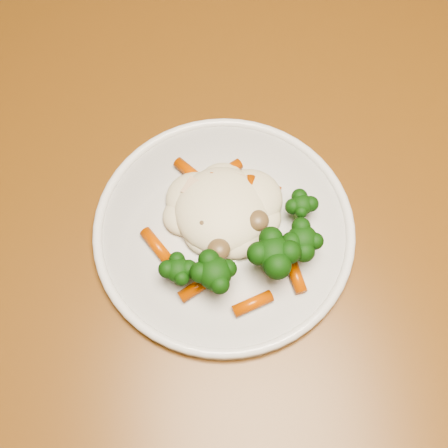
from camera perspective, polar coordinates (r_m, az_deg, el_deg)
The scene contains 3 objects.
dining_table at distance 0.68m, azimuth 0.16°, elevation -3.37°, with size 1.27×0.88×0.75m.
plate at distance 0.58m, azimuth -0.00°, elevation -0.59°, with size 0.27×0.27×0.01m, color silver.
meal at distance 0.55m, azimuth 1.27°, elevation -0.43°, with size 0.18×0.18×0.05m.
Camera 1 is at (0.22, -0.23, 1.28)m, focal length 45.00 mm.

